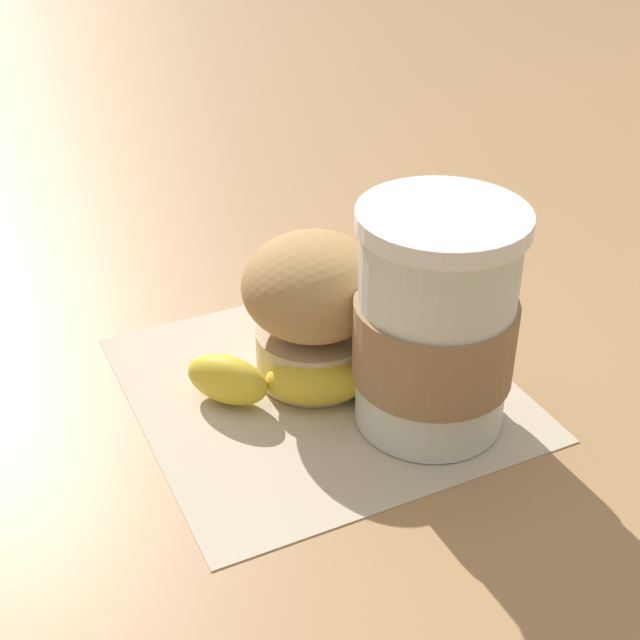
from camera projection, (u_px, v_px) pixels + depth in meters
ground_plane at (320, 388)px, 0.55m from camera, size 3.00×3.00×0.00m
paper_napkin at (320, 387)px, 0.55m from camera, size 0.26×0.26×0.00m
coffee_cup at (435, 325)px, 0.49m from camera, size 0.09×0.09×0.13m
muffin at (316, 304)px, 0.53m from camera, size 0.09×0.09×0.09m
banana at (314, 373)px, 0.53m from camera, size 0.16×0.06×0.03m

